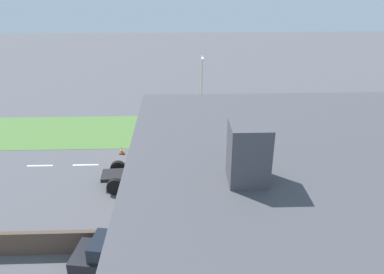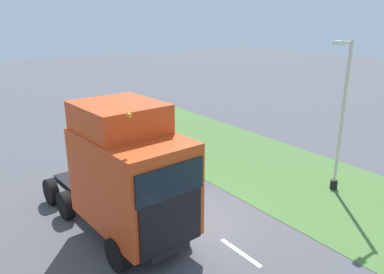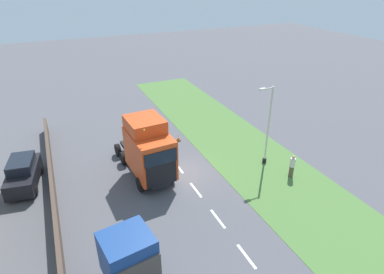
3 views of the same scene
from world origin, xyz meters
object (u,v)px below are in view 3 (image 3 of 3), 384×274
lorry_cab (148,150)px  flatbed_truck (132,265)px  lamp_post (267,130)px  parked_car (23,173)px  pedestrian (292,166)px  traffic_cone_lead (178,138)px

lorry_cab → flatbed_truck: bearing=64.2°
flatbed_truck → lamp_post: bearing=20.5°
parked_car → pedestrian: bearing=167.5°
parked_car → traffic_cone_lead: bearing=-163.4°
parked_car → traffic_cone_lead: 12.53m
flatbed_truck → parked_car: (4.82, -11.28, -0.50)m
pedestrian → parked_car: bearing=-21.1°
flatbed_truck → traffic_cone_lead: flatbed_truck is taller
parked_car → lamp_post: lamp_post is taller
lorry_cab → traffic_cone_lead: lorry_cab is taller
lorry_cab → lamp_post: (-8.77, 1.82, 0.61)m
lorry_cab → traffic_cone_lead: bearing=-136.3°
flatbed_truck → pedestrian: 13.75m
flatbed_truck → lorry_cab: bearing=59.5°
pedestrian → lorry_cab: bearing=-23.7°
lorry_cab → pedestrian: size_ratio=4.27×
lorry_cab → pedestrian: bearing=152.6°
lorry_cab → lamp_post: bearing=164.5°
lorry_cab → flatbed_truck: (3.49, 8.60, -0.83)m
flatbed_truck → parked_car: 12.28m
lamp_post → pedestrian: size_ratio=3.57×
lamp_post → pedestrian: (-0.75, 2.36, -2.06)m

